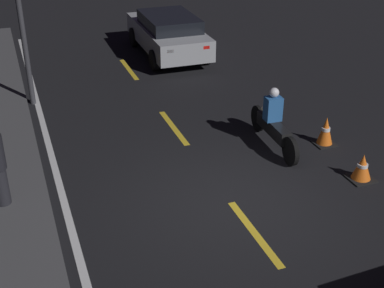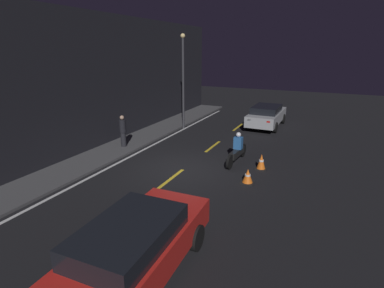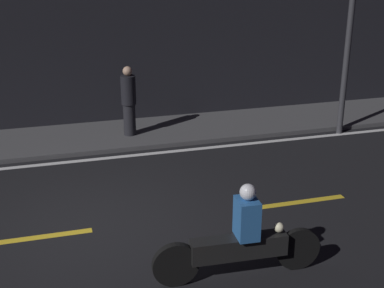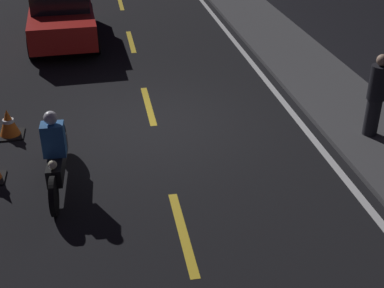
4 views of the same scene
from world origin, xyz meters
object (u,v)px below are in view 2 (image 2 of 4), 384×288
traffic_cone_near (248,176)px  pedestrian (123,131)px  hatchback_silver (267,115)px  traffic_cone_mid (261,162)px  motorcycle (237,151)px  street_lamp (183,77)px  taxi_red (134,248)px

traffic_cone_near → pedestrian: 7.05m
hatchback_silver → traffic_cone_mid: bearing=-168.8°
motorcycle → street_lamp: bearing=50.8°
traffic_cone_near → taxi_red: bearing=171.3°
traffic_cone_mid → hatchback_silver: bearing=10.4°
traffic_cone_near → street_lamp: bearing=43.1°
hatchback_silver → taxi_red: bearing=-178.0°
motorcycle → pedestrian: size_ratio=1.47×
taxi_red → motorcycle: bearing=-1.4°
motorcycle → traffic_cone_mid: (-0.32, -1.17, -0.23)m
traffic_cone_mid → pedestrian: size_ratio=0.42×
hatchback_silver → street_lamp: (-2.74, 4.70, 2.47)m
taxi_red → street_lamp: 13.47m
hatchback_silver → street_lamp: size_ratio=0.76×
taxi_red → motorcycle: (7.87, 0.10, -0.24)m
pedestrian → traffic_cone_near: bearing=-101.6°
traffic_cone_near → street_lamp: size_ratio=0.10×
pedestrian → street_lamp: size_ratio=0.28×
traffic_cone_near → street_lamp: (6.32, 5.91, 2.96)m
traffic_cone_mid → pedestrian: bearing=91.5°
pedestrian → street_lamp: (4.92, -0.97, 2.31)m
taxi_red → traffic_cone_mid: taxi_red is taller
hatchback_silver → traffic_cone_near: 9.16m
traffic_cone_mid → motorcycle: bearing=74.6°
hatchback_silver → motorcycle: (-7.14, -0.20, -0.21)m
traffic_cone_near → hatchback_silver: bearing=7.6°
traffic_cone_near → pedestrian: pedestrian is taller
motorcycle → traffic_cone_near: 2.19m
hatchback_silver → pedestrian: pedestrian is taller
taxi_red → motorcycle: size_ratio=1.95×
taxi_red → street_lamp: size_ratio=0.80×
traffic_cone_mid → pedestrian: (-0.19, 7.03, 0.59)m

